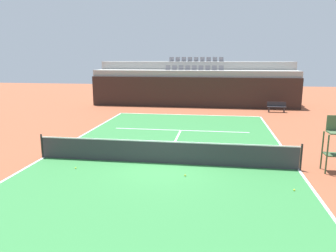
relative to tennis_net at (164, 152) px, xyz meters
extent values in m
plane|color=brown|center=(0.00, 0.00, -0.51)|extent=(80.00, 80.00, 0.00)
cube|color=#2D7238|center=(0.00, 0.00, -0.50)|extent=(11.00, 24.00, 0.01)
cube|color=white|center=(0.00, 11.95, -0.50)|extent=(11.00, 0.10, 0.00)
cube|color=white|center=(-5.45, 0.00, -0.50)|extent=(0.10, 24.00, 0.00)
cube|color=white|center=(5.45, 0.00, -0.50)|extent=(0.10, 24.00, 0.00)
cube|color=white|center=(0.00, 6.40, -0.50)|extent=(8.26, 0.10, 0.00)
cube|color=white|center=(0.00, 3.20, -0.50)|extent=(0.10, 6.40, 0.00)
cube|color=black|center=(0.00, 15.98, 0.84)|extent=(18.63, 0.30, 2.69)
cube|color=#9E9E99|center=(0.00, 17.33, 1.12)|extent=(18.63, 2.40, 3.26)
cube|color=#9E9E99|center=(0.00, 19.73, 1.50)|extent=(18.63, 2.40, 4.01)
cube|color=slate|center=(-2.46, 17.33, 2.77)|extent=(0.44, 0.44, 0.04)
cube|color=slate|center=(-2.46, 17.53, 2.99)|extent=(0.44, 0.04, 0.40)
cube|color=slate|center=(-1.85, 17.33, 2.77)|extent=(0.44, 0.44, 0.04)
cube|color=slate|center=(-1.85, 17.53, 2.99)|extent=(0.44, 0.04, 0.40)
cube|color=slate|center=(-1.23, 17.33, 2.77)|extent=(0.44, 0.44, 0.04)
cube|color=slate|center=(-1.23, 17.53, 2.99)|extent=(0.44, 0.04, 0.40)
cube|color=slate|center=(-0.62, 17.33, 2.77)|extent=(0.44, 0.44, 0.04)
cube|color=slate|center=(-0.62, 17.53, 2.99)|extent=(0.44, 0.04, 0.40)
cube|color=slate|center=(0.00, 17.33, 2.77)|extent=(0.44, 0.44, 0.04)
cube|color=slate|center=(0.00, 17.53, 2.99)|extent=(0.44, 0.04, 0.40)
cube|color=slate|center=(0.62, 17.33, 2.77)|extent=(0.44, 0.44, 0.04)
cube|color=slate|center=(0.62, 17.53, 2.99)|extent=(0.44, 0.04, 0.40)
cube|color=slate|center=(1.23, 17.33, 2.77)|extent=(0.44, 0.44, 0.04)
cube|color=slate|center=(1.23, 17.53, 2.99)|extent=(0.44, 0.04, 0.40)
cube|color=slate|center=(1.85, 17.33, 2.77)|extent=(0.44, 0.44, 0.04)
cube|color=slate|center=(1.85, 17.53, 2.99)|extent=(0.44, 0.04, 0.40)
cube|color=slate|center=(2.46, 17.33, 2.77)|extent=(0.44, 0.44, 0.04)
cube|color=slate|center=(2.46, 17.53, 2.99)|extent=(0.44, 0.04, 0.40)
cube|color=slate|center=(-2.46, 19.73, 3.52)|extent=(0.44, 0.44, 0.04)
cube|color=slate|center=(-2.46, 19.93, 3.74)|extent=(0.44, 0.04, 0.40)
cube|color=slate|center=(-1.85, 19.73, 3.52)|extent=(0.44, 0.44, 0.04)
cube|color=slate|center=(-1.85, 19.93, 3.74)|extent=(0.44, 0.04, 0.40)
cube|color=slate|center=(-1.23, 19.73, 3.52)|extent=(0.44, 0.44, 0.04)
cube|color=slate|center=(-1.23, 19.93, 3.74)|extent=(0.44, 0.04, 0.40)
cube|color=slate|center=(-0.62, 19.73, 3.52)|extent=(0.44, 0.44, 0.04)
cube|color=slate|center=(-0.62, 19.93, 3.74)|extent=(0.44, 0.04, 0.40)
cube|color=slate|center=(0.00, 19.73, 3.52)|extent=(0.44, 0.44, 0.04)
cube|color=slate|center=(0.00, 19.93, 3.74)|extent=(0.44, 0.04, 0.40)
cube|color=slate|center=(0.62, 19.73, 3.52)|extent=(0.44, 0.44, 0.04)
cube|color=slate|center=(0.62, 19.93, 3.74)|extent=(0.44, 0.04, 0.40)
cube|color=slate|center=(1.23, 19.73, 3.52)|extent=(0.44, 0.44, 0.04)
cube|color=slate|center=(1.23, 19.93, 3.74)|extent=(0.44, 0.04, 0.40)
cube|color=slate|center=(1.85, 19.73, 3.52)|extent=(0.44, 0.44, 0.04)
cube|color=slate|center=(1.85, 19.93, 3.74)|extent=(0.44, 0.04, 0.40)
cube|color=slate|center=(2.46, 19.73, 3.52)|extent=(0.44, 0.44, 0.04)
cube|color=slate|center=(2.46, 19.93, 3.74)|extent=(0.44, 0.04, 0.40)
cylinder|color=black|center=(-5.50, 0.00, 0.04)|extent=(0.08, 0.08, 1.07)
cylinder|color=black|center=(5.50, 0.00, 0.04)|extent=(0.08, 0.08, 1.07)
cube|color=#333338|center=(0.00, 0.00, -0.04)|extent=(10.90, 0.02, 0.92)
cube|color=white|center=(0.00, 0.00, 0.45)|extent=(10.90, 0.04, 0.05)
cylinder|color=#334C2D|center=(6.35, -0.30, 0.27)|extent=(0.06, 0.06, 1.55)
cylinder|color=#334C2D|center=(6.35, 0.30, 0.27)|extent=(0.06, 0.06, 1.55)
cube|color=#334C2D|center=(6.70, 0.00, 0.19)|extent=(0.70, 0.60, 0.04)
cube|color=#3F5938|center=(6.70, 0.00, 1.07)|extent=(0.60, 0.60, 0.05)
cube|color=#3F5938|center=(6.70, 0.28, 1.39)|extent=(0.60, 0.04, 0.60)
cube|color=#232328|center=(7.00, 14.29, -0.06)|extent=(1.50, 0.40, 0.05)
cube|color=#232328|center=(7.00, 14.47, 0.16)|extent=(1.50, 0.04, 0.36)
cube|color=#2D2D33|center=(6.40, 14.15, -0.30)|extent=(0.06, 0.06, 0.42)
cube|color=#2D2D33|center=(7.60, 14.15, -0.30)|extent=(0.06, 0.06, 0.42)
cube|color=#2D2D33|center=(6.40, 14.43, -0.30)|extent=(0.06, 0.06, 0.42)
cube|color=#2D2D33|center=(7.60, 14.43, -0.30)|extent=(0.06, 0.06, 0.42)
sphere|color=#CCE033|center=(1.04, -1.39, -0.47)|extent=(0.07, 0.07, 0.07)
sphere|color=#CCE033|center=(-3.40, -1.21, -0.47)|extent=(0.07, 0.07, 0.07)
sphere|color=#CCE033|center=(4.79, -2.20, -0.47)|extent=(0.07, 0.07, 0.07)
camera|label=1|loc=(2.12, -12.87, 3.88)|focal=34.55mm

